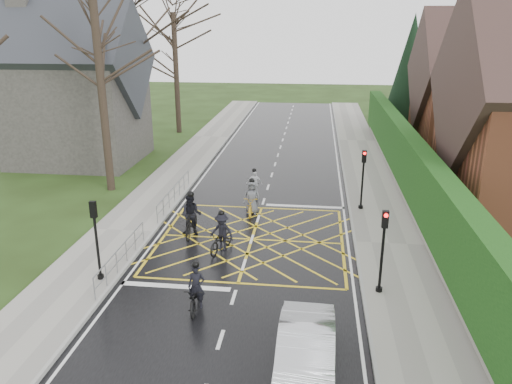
% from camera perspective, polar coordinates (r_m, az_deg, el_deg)
% --- Properties ---
extents(ground, '(120.00, 120.00, 0.00)m').
position_cam_1_polar(ground, '(22.40, -0.49, -5.44)').
color(ground, black).
rests_on(ground, ground).
extents(road, '(9.00, 80.00, 0.01)m').
position_cam_1_polar(road, '(22.39, -0.49, -5.43)').
color(road, black).
rests_on(road, ground).
extents(sidewalk_right, '(3.00, 80.00, 0.15)m').
position_cam_1_polar(sidewalk_right, '(22.46, 14.95, -5.83)').
color(sidewalk_right, gray).
rests_on(sidewalk_right, ground).
extents(sidewalk_left, '(3.00, 80.00, 0.15)m').
position_cam_1_polar(sidewalk_left, '(23.83, -14.99, -4.38)').
color(sidewalk_left, gray).
rests_on(sidewalk_left, ground).
extents(stone_wall, '(0.50, 38.00, 0.70)m').
position_cam_1_polar(stone_wall, '(28.17, 16.97, -0.34)').
color(stone_wall, slate).
rests_on(stone_wall, ground).
extents(hedge, '(0.90, 38.00, 2.80)m').
position_cam_1_polar(hedge, '(27.67, 17.31, 3.08)').
color(hedge, '#10330E').
rests_on(hedge, stone_wall).
extents(house_far, '(9.80, 8.80, 10.30)m').
position_cam_1_polar(house_far, '(40.41, 24.69, 10.27)').
color(house_far, brown).
rests_on(house_far, ground).
extents(conifer, '(4.60, 4.60, 10.00)m').
position_cam_1_polar(conifer, '(47.14, 17.21, 12.90)').
color(conifer, black).
rests_on(conifer, ground).
extents(church, '(8.80, 7.80, 11.00)m').
position_cam_1_polar(church, '(36.33, -19.99, 10.97)').
color(church, '#2D2B28').
rests_on(church, ground).
extents(tree_near, '(9.24, 9.24, 11.44)m').
position_cam_1_polar(tree_near, '(28.74, -17.66, 15.41)').
color(tree_near, black).
rests_on(tree_near, ground).
extents(tree_mid, '(10.08, 10.08, 12.48)m').
position_cam_1_polar(tree_mid, '(36.51, -14.02, 17.41)').
color(tree_mid, black).
rests_on(tree_mid, ground).
extents(tree_far, '(8.40, 8.40, 10.40)m').
position_cam_1_polar(tree_far, '(43.95, -9.25, 15.97)').
color(tree_far, black).
rests_on(tree_far, ground).
extents(railing_south, '(0.05, 5.04, 1.03)m').
position_cam_1_polar(railing_south, '(20.11, -15.16, -6.64)').
color(railing_south, slate).
rests_on(railing_south, ground).
extents(railing_north, '(0.05, 6.04, 1.03)m').
position_cam_1_polar(railing_north, '(26.68, -9.34, 0.18)').
color(railing_north, slate).
rests_on(railing_north, ground).
extents(traffic_light_ne, '(0.24, 0.31, 3.21)m').
position_cam_1_polar(traffic_light_ne, '(25.70, 12.08, 1.33)').
color(traffic_light_ne, black).
rests_on(traffic_light_ne, ground).
extents(traffic_light_se, '(0.24, 0.31, 3.21)m').
position_cam_1_polar(traffic_light_se, '(17.90, 14.23, -6.72)').
color(traffic_light_se, black).
rests_on(traffic_light_se, ground).
extents(traffic_light_sw, '(0.24, 0.31, 3.21)m').
position_cam_1_polar(traffic_light_sw, '(19.10, -17.73, -5.39)').
color(traffic_light_sw, black).
rests_on(traffic_light_sw, ground).
extents(cyclist_rear, '(0.74, 1.82, 1.74)m').
position_cam_1_polar(cyclist_rear, '(17.21, -6.85, -11.47)').
color(cyclist_rear, black).
rests_on(cyclist_rear, ground).
extents(cyclist_back, '(0.94, 2.10, 2.10)m').
position_cam_1_polar(cyclist_back, '(22.74, -7.40, -3.04)').
color(cyclist_back, black).
rests_on(cyclist_back, ground).
extents(cyclist_mid, '(1.20, 1.96, 1.80)m').
position_cam_1_polar(cyclist_mid, '(21.17, -3.94, -5.03)').
color(cyclist_mid, black).
rests_on(cyclist_mid, ground).
extents(cyclist_front, '(0.95, 1.72, 1.66)m').
position_cam_1_polar(cyclist_front, '(27.46, -0.22, 0.59)').
color(cyclist_front, black).
rests_on(cyclist_front, ground).
extents(cyclist_lead, '(0.86, 1.95, 1.87)m').
position_cam_1_polar(cyclist_lead, '(25.07, -0.49, -1.12)').
color(cyclist_lead, '#C19017').
rests_on(cyclist_lead, ground).
extents(car, '(1.61, 4.45, 1.46)m').
position_cam_1_polar(car, '(14.17, 5.69, -18.04)').
color(car, '#AFB2B6').
rests_on(car, ground).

